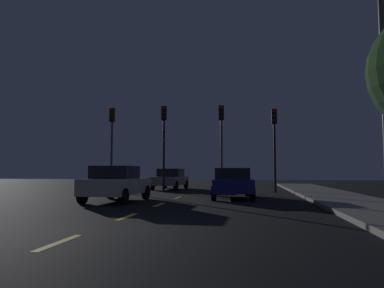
{
  "coord_description": "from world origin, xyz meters",
  "views": [
    {
      "loc": [
        3.45,
        -7.55,
        1.31
      ],
      "look_at": [
        -0.02,
        14.89,
        2.98
      ],
      "focal_mm": 34.23,
      "sensor_mm": 36.0,
      "label": 1
    }
  ],
  "objects_px": {
    "car_adjacent_lane": "(116,183)",
    "traffic_signal_center_right": "(221,132)",
    "traffic_signal_center_left": "(164,132)",
    "car_stopped_ahead": "(232,183)",
    "traffic_signal_far_left": "(112,133)",
    "street_lamp_right": "(376,72)",
    "traffic_signal_far_right": "(274,134)",
    "car_oncoming_far": "(170,179)"
  },
  "relations": [
    {
      "from": "traffic_signal_center_left",
      "to": "traffic_signal_center_right",
      "type": "bearing_deg",
      "value": -0.0
    },
    {
      "from": "car_adjacent_lane",
      "to": "traffic_signal_center_left",
      "type": "bearing_deg",
      "value": 87.57
    },
    {
      "from": "traffic_signal_far_right",
      "to": "car_oncoming_far",
      "type": "height_order",
      "value": "traffic_signal_far_right"
    },
    {
      "from": "traffic_signal_far_left",
      "to": "traffic_signal_center_left",
      "type": "distance_m",
      "value": 3.49
    },
    {
      "from": "traffic_signal_center_right",
      "to": "street_lamp_right",
      "type": "bearing_deg",
      "value": -60.58
    },
    {
      "from": "traffic_signal_far_left",
      "to": "traffic_signal_center_left",
      "type": "relative_size",
      "value": 0.99
    },
    {
      "from": "traffic_signal_center_left",
      "to": "car_stopped_ahead",
      "type": "relative_size",
      "value": 1.21
    },
    {
      "from": "traffic_signal_center_left",
      "to": "traffic_signal_far_right",
      "type": "xyz_separation_m",
      "value": [
        6.91,
        -0.0,
        -0.24
      ]
    },
    {
      "from": "traffic_signal_far_left",
      "to": "traffic_signal_far_right",
      "type": "height_order",
      "value": "traffic_signal_far_left"
    },
    {
      "from": "car_stopped_ahead",
      "to": "car_oncoming_far",
      "type": "xyz_separation_m",
      "value": [
        -4.75,
        7.96,
        0.0
      ]
    },
    {
      "from": "traffic_signal_center_left",
      "to": "car_adjacent_lane",
      "type": "distance_m",
      "value": 8.11
    },
    {
      "from": "traffic_signal_far_left",
      "to": "street_lamp_right",
      "type": "height_order",
      "value": "street_lamp_right"
    },
    {
      "from": "traffic_signal_center_left",
      "to": "street_lamp_right",
      "type": "distance_m",
      "value": 13.96
    },
    {
      "from": "traffic_signal_center_right",
      "to": "car_adjacent_lane",
      "type": "height_order",
      "value": "traffic_signal_center_right"
    },
    {
      "from": "traffic_signal_far_right",
      "to": "car_oncoming_far",
      "type": "bearing_deg",
      "value": 157.03
    },
    {
      "from": "traffic_signal_center_right",
      "to": "car_adjacent_lane",
      "type": "distance_m",
      "value": 9.02
    },
    {
      "from": "traffic_signal_center_right",
      "to": "street_lamp_right",
      "type": "relative_size",
      "value": 0.71
    },
    {
      "from": "traffic_signal_center_right",
      "to": "car_stopped_ahead",
      "type": "distance_m",
      "value": 5.84
    },
    {
      "from": "traffic_signal_far_left",
      "to": "car_adjacent_lane",
      "type": "height_order",
      "value": "traffic_signal_far_left"
    },
    {
      "from": "traffic_signal_center_left",
      "to": "car_adjacent_lane",
      "type": "height_order",
      "value": "traffic_signal_center_left"
    },
    {
      "from": "car_stopped_ahead",
      "to": "traffic_signal_center_left",
      "type": "bearing_deg",
      "value": 132.47
    },
    {
      "from": "traffic_signal_center_left",
      "to": "car_oncoming_far",
      "type": "relative_size",
      "value": 1.32
    },
    {
      "from": "traffic_signal_center_left",
      "to": "car_adjacent_lane",
      "type": "bearing_deg",
      "value": -92.43
    },
    {
      "from": "car_oncoming_far",
      "to": "traffic_signal_center_left",
      "type": "bearing_deg",
      "value": -85.72
    },
    {
      "from": "traffic_signal_center_left",
      "to": "car_oncoming_far",
      "type": "bearing_deg",
      "value": 94.28
    },
    {
      "from": "traffic_signal_center_right",
      "to": "car_adjacent_lane",
      "type": "relative_size",
      "value": 1.36
    },
    {
      "from": "traffic_signal_center_right",
      "to": "traffic_signal_far_right",
      "type": "bearing_deg",
      "value": -0.01
    },
    {
      "from": "traffic_signal_far_right",
      "to": "car_stopped_ahead",
      "type": "relative_size",
      "value": 1.13
    },
    {
      "from": "traffic_signal_far_left",
      "to": "car_oncoming_far",
      "type": "relative_size",
      "value": 1.31
    },
    {
      "from": "traffic_signal_far_right",
      "to": "car_stopped_ahead",
      "type": "xyz_separation_m",
      "value": [
        -2.39,
        -4.94,
        -2.81
      ]
    },
    {
      "from": "car_adjacent_lane",
      "to": "traffic_signal_center_right",
      "type": "bearing_deg",
      "value": 62.03
    },
    {
      "from": "car_adjacent_lane",
      "to": "car_stopped_ahead",
      "type": "bearing_deg",
      "value": 28.14
    },
    {
      "from": "traffic_signal_center_right",
      "to": "car_oncoming_far",
      "type": "height_order",
      "value": "traffic_signal_center_right"
    },
    {
      "from": "traffic_signal_far_right",
      "to": "car_stopped_ahead",
      "type": "distance_m",
      "value": 6.16
    },
    {
      "from": "traffic_signal_far_left",
      "to": "car_adjacent_lane",
      "type": "relative_size",
      "value": 1.37
    },
    {
      "from": "traffic_signal_far_left",
      "to": "traffic_signal_center_right",
      "type": "height_order",
      "value": "traffic_signal_far_left"
    },
    {
      "from": "traffic_signal_center_left",
      "to": "car_stopped_ahead",
      "type": "bearing_deg",
      "value": -47.53
    },
    {
      "from": "car_oncoming_far",
      "to": "traffic_signal_far_right",
      "type": "bearing_deg",
      "value": -22.97
    },
    {
      "from": "traffic_signal_far_left",
      "to": "car_adjacent_lane",
      "type": "xyz_separation_m",
      "value": [
        3.17,
        -7.52,
        -2.99
      ]
    },
    {
      "from": "traffic_signal_far_left",
      "to": "traffic_signal_far_right",
      "type": "xyz_separation_m",
      "value": [
        10.4,
        -0.0,
        -0.21
      ]
    },
    {
      "from": "car_adjacent_lane",
      "to": "street_lamp_right",
      "type": "bearing_deg",
      "value": -15.55
    },
    {
      "from": "traffic_signal_far_right",
      "to": "car_adjacent_lane",
      "type": "xyz_separation_m",
      "value": [
        -7.23,
        -7.52,
        -2.78
      ]
    }
  ]
}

